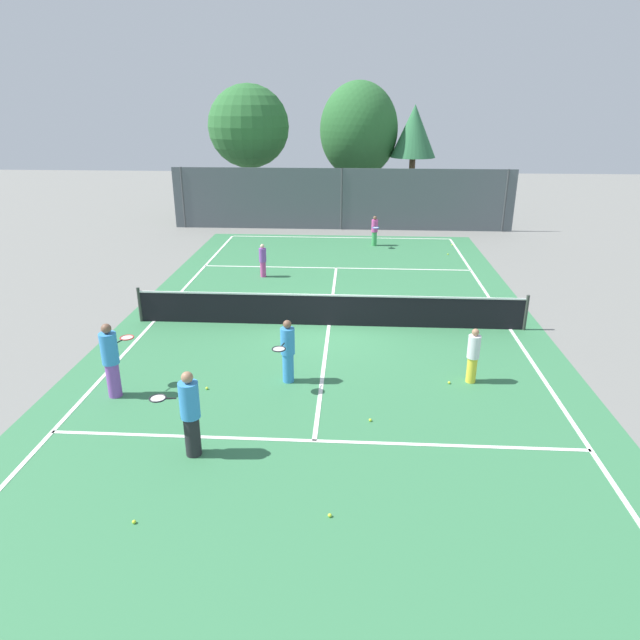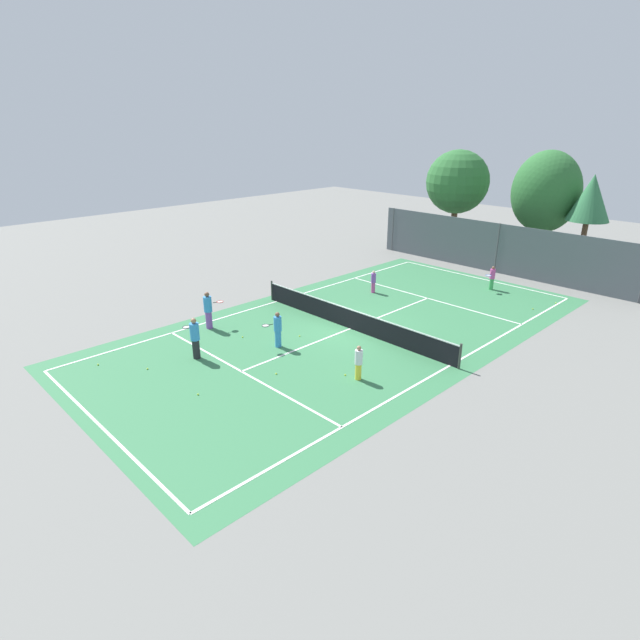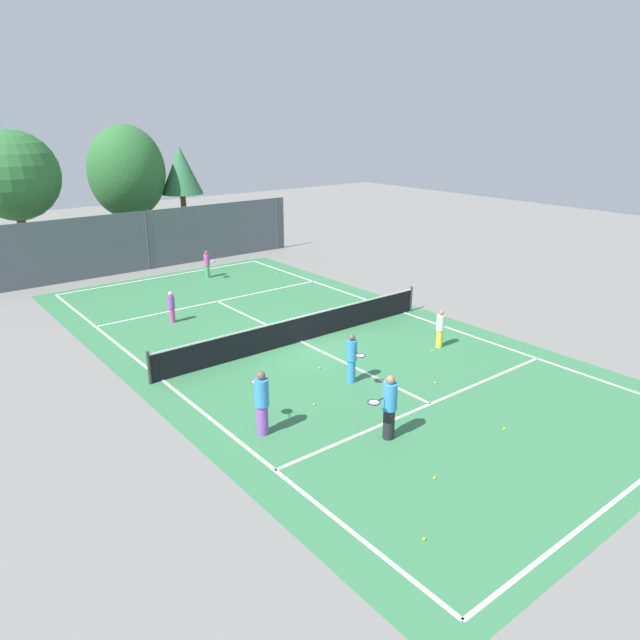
% 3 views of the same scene
% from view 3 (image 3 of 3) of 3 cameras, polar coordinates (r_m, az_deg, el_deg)
% --- Properties ---
extents(ground_plane, '(80.00, 80.00, 0.00)m').
position_cam_3_polar(ground_plane, '(21.93, -1.87, -2.12)').
color(ground_plane, slate).
extents(court_surface, '(13.00, 25.00, 0.01)m').
position_cam_3_polar(court_surface, '(21.93, -1.87, -2.11)').
color(court_surface, '#387A4C').
rests_on(court_surface, ground_plane).
extents(tennis_net, '(11.90, 0.10, 1.10)m').
position_cam_3_polar(tennis_net, '(21.75, -1.89, -0.87)').
color(tennis_net, '#333833').
rests_on(tennis_net, ground_plane).
extents(perimeter_fence, '(18.00, 0.12, 3.20)m').
position_cam_3_polar(perimeter_fence, '(33.39, -16.46, 7.44)').
color(perimeter_fence, '#515B60').
rests_on(perimeter_fence, ground_plane).
extents(tree_0, '(4.47, 4.16, 7.56)m').
position_cam_3_polar(tree_0, '(37.12, -18.28, 13.49)').
color(tree_0, brown).
rests_on(tree_0, ground_plane).
extents(tree_1, '(4.58, 4.58, 7.39)m').
position_cam_3_polar(tree_1, '(34.62, -27.67, 12.30)').
color(tree_1, brown).
rests_on(tree_1, ground_plane).
extents(tree_2, '(2.55, 2.55, 6.28)m').
position_cam_3_polar(tree_2, '(37.68, -13.38, 13.90)').
color(tree_2, brown).
rests_on(tree_2, ground_plane).
extents(player_0, '(0.28, 0.28, 1.31)m').
position_cam_3_polar(player_0, '(24.51, -14.26, 1.27)').
color(player_0, '#D14799').
rests_on(player_0, ground_plane).
extents(player_1, '(0.30, 0.30, 1.41)m').
position_cam_3_polar(player_1, '(21.62, 11.62, -0.80)').
color(player_1, yellow).
rests_on(player_1, ground_plane).
extents(player_2, '(0.61, 0.96, 1.82)m').
position_cam_3_polar(player_2, '(15.48, -5.69, -7.95)').
color(player_2, purple).
rests_on(player_2, ground_plane).
extents(player_3, '(0.96, 0.39, 1.79)m').
position_cam_3_polar(player_3, '(15.32, 6.76, -8.36)').
color(player_3, '#232328').
rests_on(player_3, ground_plane).
extents(player_4, '(0.51, 0.93, 1.61)m').
position_cam_3_polar(player_4, '(18.38, 3.10, -3.68)').
color(player_4, '#388CD8').
rests_on(player_4, ground_plane).
extents(player_5, '(0.35, 0.87, 1.41)m').
position_cam_3_polar(player_5, '(31.06, -10.93, 5.39)').
color(player_5, '#3FA559').
rests_on(player_5, ground_plane).
extents(tennis_ball_0, '(0.07, 0.07, 0.07)m').
position_cam_3_polar(tennis_ball_0, '(16.75, 17.49, -10.07)').
color(tennis_ball_0, '#CCE533').
rests_on(tennis_ball_0, ground_plane).
extents(tennis_ball_1, '(0.07, 0.07, 0.07)m').
position_cam_3_polar(tennis_ball_1, '(19.61, -0.03, -4.68)').
color(tennis_ball_1, '#CCE533').
rests_on(tennis_ball_1, ground_plane).
extents(tennis_ball_2, '(0.07, 0.07, 0.07)m').
position_cam_3_polar(tennis_ball_2, '(18.90, 11.15, -6.03)').
color(tennis_ball_2, '#CCE533').
rests_on(tennis_ball_2, ground_plane).
extents(tennis_ball_3, '(0.07, 0.07, 0.07)m').
position_cam_3_polar(tennis_ball_3, '(14.34, 11.09, -14.84)').
color(tennis_ball_3, '#CCE533').
rests_on(tennis_ball_3, ground_plane).
extents(tennis_ball_4, '(0.07, 0.07, 0.07)m').
position_cam_3_polar(tennis_ball_4, '(31.54, -4.26, 4.59)').
color(tennis_ball_4, '#CCE533').
rests_on(tennis_ball_4, ground_plane).
extents(tennis_ball_5, '(0.07, 0.07, 0.07)m').
position_cam_3_polar(tennis_ball_5, '(23.94, 3.12, -0.18)').
color(tennis_ball_5, '#CCE533').
rests_on(tennis_ball_5, ground_plane).
extents(tennis_ball_6, '(0.07, 0.07, 0.07)m').
position_cam_3_polar(tennis_ball_6, '(33.25, -5.36, 5.32)').
color(tennis_ball_6, '#CCE533').
rests_on(tennis_ball_6, ground_plane).
extents(tennis_ball_7, '(0.07, 0.07, 0.07)m').
position_cam_3_polar(tennis_ball_7, '(12.60, 10.10, -20.24)').
color(tennis_ball_7, '#CCE533').
rests_on(tennis_ball_7, ground_plane).
extents(tennis_ball_8, '(0.07, 0.07, 0.07)m').
position_cam_3_polar(tennis_ball_8, '(21.38, 10.85, -2.95)').
color(tennis_ball_8, '#CCE533').
rests_on(tennis_ball_8, ground_plane).
extents(tennis_ball_9, '(0.07, 0.07, 0.07)m').
position_cam_3_polar(tennis_ball_9, '(17.25, -0.57, -8.21)').
color(tennis_ball_9, '#CCE533').
rests_on(tennis_ball_9, ground_plane).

